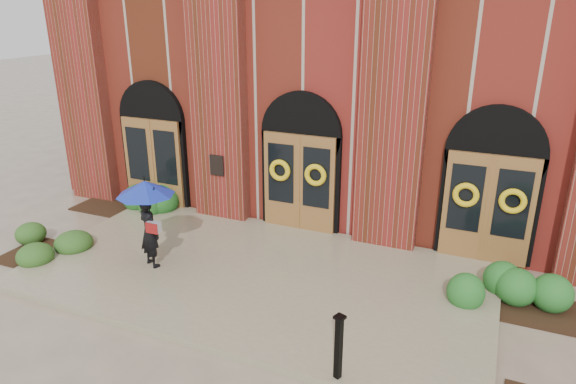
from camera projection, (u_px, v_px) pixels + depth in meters
The scene contains 8 objects.
ground at pixel (252, 281), 11.16m from camera, with size 90.00×90.00×0.00m, color gray.
landing at pixel (255, 275), 11.26m from camera, with size 10.00×5.30×0.15m, color gray.
church_building at pixel (366, 71), 17.51m from camera, with size 16.20×12.53×7.00m.
man_with_umbrella at pixel (147, 207), 11.06m from camera, with size 1.63×1.63×2.00m.
metal_post at pixel (339, 346), 7.88m from camera, with size 0.20×0.20×1.13m.
hedge_wall_left at pixel (126, 198), 14.84m from camera, with size 2.89×1.16×0.74m, color #1C521B.
hedge_wall_right at pixel (513, 291), 10.11m from camera, with size 2.75×1.10×0.70m, color #205C20.
hedge_front_left at pixel (39, 245), 12.21m from camera, with size 1.46×1.25×0.51m, color #294F1B.
Camera 1 is at (4.56, -8.69, 5.70)m, focal length 32.00 mm.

